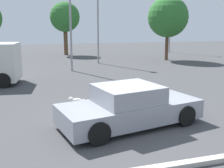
# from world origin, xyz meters

# --- Properties ---
(ground_plane) EXTENTS (80.00, 80.00, 0.00)m
(ground_plane) POSITION_xyz_m (0.00, 0.00, 0.00)
(ground_plane) COLOR #424244
(sedan_foreground) EXTENTS (4.65, 2.64, 1.28)m
(sedan_foreground) POSITION_xyz_m (0.04, 0.00, 0.59)
(sedan_foreground) COLOR gray
(sedan_foreground) RESTS_ON ground_plane
(dog) EXTENTS (0.60, 0.36, 0.38)m
(dog) POSITION_xyz_m (-1.23, 2.45, 0.23)
(dog) COLOR white
(dog) RESTS_ON ground_plane
(parking_curb) EXTENTS (9.69, 0.20, 0.12)m
(parking_curb) POSITION_xyz_m (0.00, -2.75, 0.06)
(parking_curb) COLOR #B7B2A8
(parking_curb) RESTS_ON ground_plane
(light_post_near) EXTENTS (0.44, 0.44, 7.46)m
(light_post_near) POSITION_xyz_m (2.47, 14.16, 4.95)
(light_post_near) COLOR gray
(light_post_near) RESTS_ON ground_plane
(light_post_mid) EXTENTS (0.44, 0.44, 7.83)m
(light_post_mid) POSITION_xyz_m (12.64, 20.99, 5.16)
(light_post_mid) COLOR gray
(light_post_mid) RESTS_ON ground_plane
(light_post_far) EXTENTS (0.44, 0.44, 6.36)m
(light_post_far) POSITION_xyz_m (-0.18, 10.93, 4.32)
(light_post_far) COLOR gray
(light_post_far) RESTS_ON ground_plane
(tree_back_right) EXTENTS (3.56, 3.56, 5.59)m
(tree_back_right) POSITION_xyz_m (8.93, 14.60, 3.80)
(tree_back_right) COLOR brown
(tree_back_right) RESTS_ON ground_plane
(tree_far_right) EXTENTS (3.10, 3.10, 5.51)m
(tree_far_right) POSITION_xyz_m (0.72, 21.62, 3.92)
(tree_far_right) COLOR brown
(tree_far_right) RESTS_ON ground_plane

